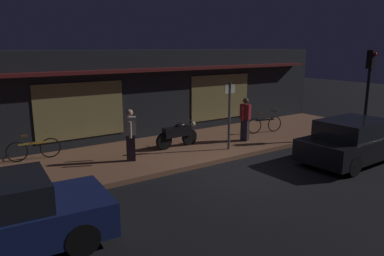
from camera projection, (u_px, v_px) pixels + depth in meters
name	position (u px, v px, depth m)	size (l,w,h in m)	color
ground_plane	(241.00, 172.00, 11.08)	(60.00, 60.00, 0.00)	black
sidewalk_slab	(186.00, 148.00, 13.48)	(18.00, 4.00, 0.15)	brown
storefront_building	(143.00, 92.00, 15.82)	(18.00, 3.30, 3.60)	black
motorcycle	(178.00, 134.00, 13.19)	(1.70, 0.55, 0.97)	black
bicycle_parked	(265.00, 124.00, 15.46)	(1.63, 0.49, 0.91)	black
bicycle_extra	(34.00, 149.00, 11.73)	(1.66, 0.42, 0.91)	black
person_photographer	(130.00, 134.00, 11.52)	(0.44, 0.59, 1.67)	#28232D
person_bystander	(245.00, 118.00, 14.03)	(0.60, 0.43, 1.67)	#28232D
sign_post	(229.00, 112.00, 12.73)	(0.44, 0.09, 2.40)	#47474C
traffic_light_pole	(369.00, 80.00, 14.09)	(0.24, 0.33, 3.60)	black
parked_car_far	(354.00, 141.00, 11.95)	(4.14, 1.85, 1.42)	black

